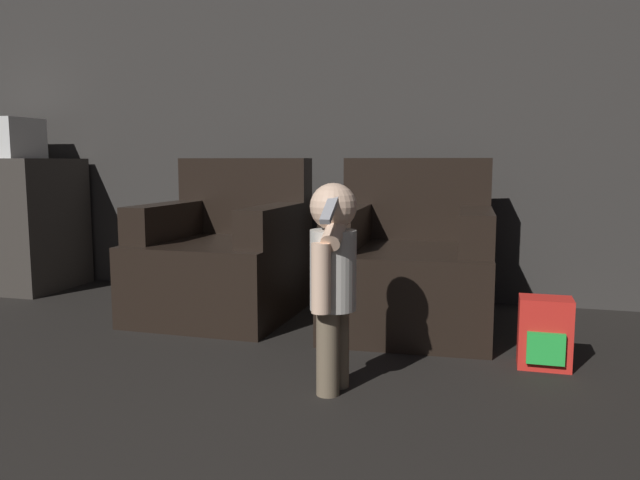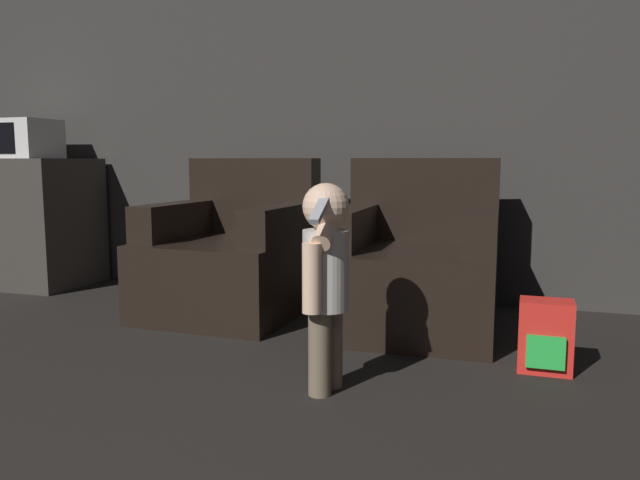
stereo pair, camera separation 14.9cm
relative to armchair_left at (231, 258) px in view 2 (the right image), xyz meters
name	(u,v)px [view 2 (the right image)]	position (x,y,z in m)	size (l,w,h in m)	color
wall_back	(380,91)	(0.69, 0.69, 0.99)	(8.40, 0.05, 2.60)	#33302D
armchair_left	(231,258)	(0.00, 0.00, 0.00)	(0.82, 0.89, 0.88)	black
armchair_right	(416,269)	(1.06, 0.00, 0.00)	(0.84, 0.91, 0.88)	black
person_toddler	(325,270)	(0.90, -1.01, 0.15)	(0.17, 0.31, 0.79)	brown
toy_backpack	(546,337)	(1.69, -0.51, -0.16)	(0.21, 0.17, 0.30)	red
kitchen_counter	(15,221)	(-1.86, 0.31, 0.13)	(1.10, 0.63, 0.88)	#38332D
microwave	(19,139)	(-1.78, 0.31, 0.70)	(0.49, 0.36, 0.27)	silver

